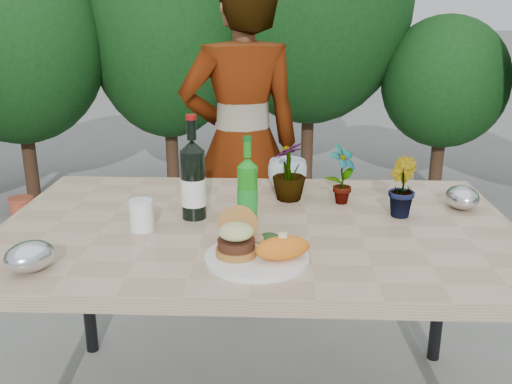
{
  "coord_description": "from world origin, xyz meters",
  "views": [
    {
      "loc": [
        0.07,
        -1.66,
        1.39
      ],
      "look_at": [
        0.0,
        -0.08,
        0.88
      ],
      "focal_mm": 40.0,
      "sensor_mm": 36.0,
      "label": 1
    }
  ],
  "objects_px": {
    "patio_table": "(257,241)",
    "dinner_plate": "(257,258)",
    "person": "(242,146)",
    "wine_bottle": "(193,181)"
  },
  "relations": [
    {
      "from": "patio_table",
      "to": "dinner_plate",
      "type": "relative_size",
      "value": 5.71
    },
    {
      "from": "patio_table",
      "to": "person",
      "type": "distance_m",
      "value": 0.93
    },
    {
      "from": "dinner_plate",
      "to": "person",
      "type": "relative_size",
      "value": 0.18
    },
    {
      "from": "patio_table",
      "to": "person",
      "type": "xyz_separation_m",
      "value": [
        -0.11,
        0.92,
        0.09
      ]
    },
    {
      "from": "patio_table",
      "to": "dinner_plate",
      "type": "bearing_deg",
      "value": -87.81
    },
    {
      "from": "dinner_plate",
      "to": "person",
      "type": "distance_m",
      "value": 1.2
    },
    {
      "from": "wine_bottle",
      "to": "person",
      "type": "height_order",
      "value": "person"
    },
    {
      "from": "patio_table",
      "to": "person",
      "type": "relative_size",
      "value": 1.02
    },
    {
      "from": "dinner_plate",
      "to": "person",
      "type": "xyz_separation_m",
      "value": [
        -0.12,
        1.19,
        0.03
      ]
    },
    {
      "from": "wine_bottle",
      "to": "patio_table",
      "type": "bearing_deg",
      "value": -13.56
    }
  ]
}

